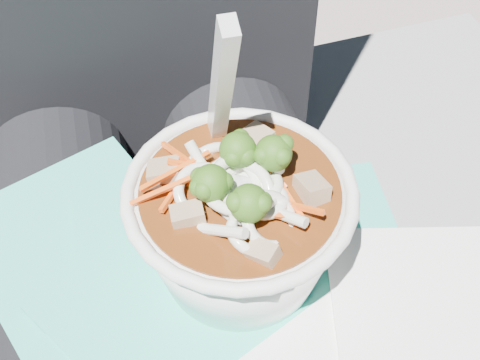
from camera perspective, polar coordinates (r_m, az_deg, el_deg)
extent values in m
cube|color=slate|center=(0.87, -5.23, -13.83)|extent=(1.04, 0.58, 0.43)
cylinder|color=black|center=(0.55, 4.55, -12.27)|extent=(0.14, 0.48, 0.14)
cube|color=#2EC0A5|center=(0.47, -3.41, -12.11)|extent=(0.18, 0.15, 0.00)
cube|color=#2EC0A5|center=(0.50, 5.47, -6.06)|extent=(0.16, 0.16, 0.00)
cube|color=#2EC0A5|center=(0.51, -12.74, -6.49)|extent=(0.21, 0.24, 0.00)
cube|color=#2EC0A5|center=(0.48, -4.29, -9.76)|extent=(0.16, 0.20, 0.00)
cube|color=#2EC0A5|center=(0.47, -2.63, -10.31)|extent=(0.17, 0.17, 0.00)
cube|color=#2EC0A5|center=(0.47, -2.22, -9.58)|extent=(0.18, 0.18, 0.00)
cube|color=#2EC0A5|center=(0.45, -7.15, -14.12)|extent=(0.22, 0.22, 0.00)
cube|color=#2EC0A5|center=(0.47, -3.56, -10.68)|extent=(0.24, 0.24, 0.00)
cube|color=white|center=(0.47, 15.59, -10.18)|extent=(0.15, 0.15, 0.00)
torus|color=white|center=(0.42, 0.00, -1.08)|extent=(0.15, 0.15, 0.01)
cylinder|color=#4D230B|center=(0.42, 0.00, -1.34)|extent=(0.13, 0.13, 0.01)
torus|color=white|center=(0.41, -0.35, -0.01)|extent=(0.04, 0.04, 0.02)
torus|color=white|center=(0.42, -1.96, 0.74)|extent=(0.05, 0.05, 0.03)
torus|color=white|center=(0.42, -0.23, -1.03)|extent=(0.04, 0.05, 0.02)
torus|color=white|center=(0.41, 0.46, -0.84)|extent=(0.06, 0.06, 0.03)
torus|color=white|center=(0.43, -2.68, 1.75)|extent=(0.05, 0.05, 0.02)
torus|color=white|center=(0.41, 2.17, -1.38)|extent=(0.04, 0.04, 0.01)
torus|color=white|center=(0.41, -0.21, -0.48)|extent=(0.04, 0.04, 0.02)
torus|color=white|center=(0.41, -3.15, -0.96)|extent=(0.05, 0.05, 0.03)
torus|color=white|center=(0.40, 1.96, -1.66)|extent=(0.05, 0.05, 0.01)
torus|color=white|center=(0.40, 0.07, -1.04)|extent=(0.06, 0.06, 0.03)
torus|color=white|center=(0.41, -0.19, -1.44)|extent=(0.05, 0.06, 0.05)
torus|color=white|center=(0.39, 2.54, -3.45)|extent=(0.05, 0.05, 0.04)
torus|color=white|center=(0.39, 0.88, -4.72)|extent=(0.04, 0.05, 0.03)
cylinder|color=white|center=(0.40, 3.91, -3.04)|extent=(0.02, 0.03, 0.01)
cylinder|color=white|center=(0.39, -1.52, -4.35)|extent=(0.03, 0.03, 0.02)
cylinder|color=white|center=(0.43, 3.11, 2.16)|extent=(0.01, 0.03, 0.01)
cylinder|color=white|center=(0.42, -3.14, 1.08)|extent=(0.02, 0.03, 0.03)
cylinder|color=white|center=(0.42, -0.66, 0.84)|extent=(0.03, 0.03, 0.01)
cylinder|color=white|center=(0.40, -0.57, -1.67)|extent=(0.01, 0.04, 0.02)
cylinder|color=#76AD54|center=(0.42, 2.81, 1.17)|extent=(0.01, 0.01, 0.01)
sphere|color=#234E12|center=(0.41, 2.87, 2.29)|extent=(0.02, 0.02, 0.02)
sphere|color=#234E12|center=(0.41, 3.82, 3.12)|extent=(0.01, 0.01, 0.01)
sphere|color=#234E12|center=(0.41, 1.96, 2.09)|extent=(0.01, 0.01, 0.01)
sphere|color=#234E12|center=(0.42, 3.24, 3.03)|extent=(0.01, 0.01, 0.01)
sphere|color=#234E12|center=(0.40, 3.57, 2.02)|extent=(0.01, 0.01, 0.01)
cylinder|color=#76AD54|center=(0.42, -0.18, 1.45)|extent=(0.01, 0.01, 0.01)
sphere|color=#234E12|center=(0.41, -0.19, 2.57)|extent=(0.02, 0.02, 0.02)
sphere|color=#234E12|center=(0.42, 0.04, 3.60)|extent=(0.01, 0.01, 0.01)
sphere|color=#234E12|center=(0.41, 0.49, 2.06)|extent=(0.01, 0.01, 0.01)
sphere|color=#234E12|center=(0.41, 0.56, 2.09)|extent=(0.01, 0.01, 0.01)
sphere|color=#234E12|center=(0.41, -0.55, 1.90)|extent=(0.01, 0.01, 0.01)
cylinder|color=#76AD54|center=(0.40, -2.44, -1.39)|extent=(0.01, 0.01, 0.01)
sphere|color=#234E12|center=(0.39, -2.50, -0.29)|extent=(0.02, 0.02, 0.02)
sphere|color=#234E12|center=(0.39, -3.53, -0.62)|extent=(0.01, 0.01, 0.01)
sphere|color=#234E12|center=(0.39, -3.06, -0.82)|extent=(0.01, 0.01, 0.01)
sphere|color=#234E12|center=(0.40, -3.45, 0.29)|extent=(0.01, 0.01, 0.01)
sphere|color=#234E12|center=(0.39, -1.37, -0.14)|extent=(0.01, 0.01, 0.01)
cylinder|color=#76AD54|center=(0.39, 0.75, -3.10)|extent=(0.01, 0.01, 0.01)
sphere|color=#234E12|center=(0.38, 0.77, -2.02)|extent=(0.02, 0.02, 0.02)
sphere|color=#234E12|center=(0.38, -0.36, -1.86)|extent=(0.01, 0.01, 0.01)
sphere|color=#234E12|center=(0.38, -0.32, -1.95)|extent=(0.01, 0.01, 0.01)
sphere|color=#234E12|center=(0.38, 1.87, -2.00)|extent=(0.01, 0.01, 0.01)
sphere|color=#234E12|center=(0.38, 1.93, -1.82)|extent=(0.01, 0.01, 0.01)
cube|color=#FD5C15|center=(0.42, -1.80, 0.97)|extent=(0.05, 0.01, 0.02)
cube|color=#FD5C15|center=(0.42, -3.80, 1.14)|extent=(0.04, 0.01, 0.01)
cube|color=#FD5C15|center=(0.39, 2.77, -3.00)|extent=(0.03, 0.02, 0.01)
cube|color=#FD5C15|center=(0.42, -5.20, -0.30)|extent=(0.03, 0.04, 0.01)
cube|color=#FD5C15|center=(0.43, -5.25, 2.15)|extent=(0.02, 0.03, 0.01)
cube|color=#FD5C15|center=(0.42, 1.95, 1.58)|extent=(0.02, 0.04, 0.02)
cube|color=#FD5C15|center=(0.40, 5.09, -2.30)|extent=(0.02, 0.03, 0.01)
cube|color=#FD5C15|center=(0.41, -5.55, 0.78)|extent=(0.05, 0.02, 0.01)
cube|color=#FD5C15|center=(0.41, 3.76, -0.78)|extent=(0.01, 0.05, 0.01)
cube|color=#FD5C15|center=(0.41, -6.29, -0.71)|extent=(0.05, 0.00, 0.02)
cube|color=#967354|center=(0.41, 6.13, -0.76)|extent=(0.02, 0.03, 0.02)
cube|color=#967354|center=(0.44, 1.22, 3.27)|extent=(0.03, 0.03, 0.02)
cube|color=#967354|center=(0.43, -6.45, 0.68)|extent=(0.03, 0.02, 0.02)
cube|color=#967354|center=(0.40, -4.46, -3.09)|extent=(0.02, 0.02, 0.02)
cube|color=#967354|center=(0.38, 1.98, -6.30)|extent=(0.02, 0.02, 0.02)
ellipsoid|color=silver|center=(0.40, -0.03, -1.67)|extent=(0.03, 0.04, 0.01)
cube|color=silver|center=(0.40, -1.57, 7.89)|extent=(0.01, 0.06, 0.13)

